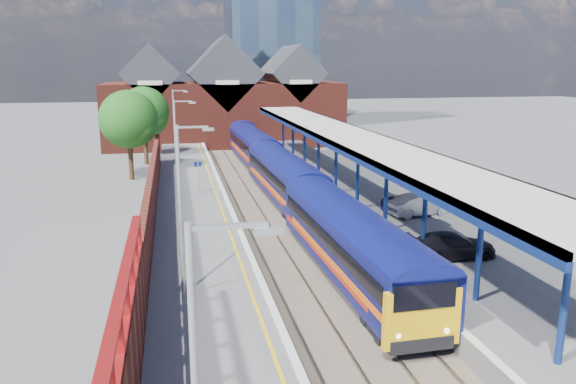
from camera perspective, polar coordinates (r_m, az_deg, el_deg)
The scene contains 22 objects.
ground at distance 47.70m, azimuth -3.34°, elevation 0.37°, with size 240.00×240.00×0.00m, color #5B5B5E.
ballast_bed at distance 38.12m, azimuth -1.15°, elevation -2.77°, with size 6.00×76.00×0.06m, color #473D33.
rails at distance 38.09m, azimuth -1.15°, elevation -2.64°, with size 4.51×76.00×0.14m.
left_platform at distance 37.42m, azimuth -9.47°, elevation -2.49°, with size 5.00×76.00×1.00m, color #565659.
right_platform at distance 39.49m, azimuth 7.44°, elevation -1.61°, with size 6.00×76.00×1.00m, color #565659.
coping_left at distance 37.44m, azimuth -5.90°, elevation -1.55°, with size 0.30×76.00×0.05m, color silver.
coping_right at distance 38.54m, azimuth 3.46°, elevation -1.08°, with size 0.30×76.00×0.05m, color silver.
yellow_line at distance 37.39m, azimuth -6.82°, elevation -1.62°, with size 0.14×76.00×0.01m, color yellow.
train at distance 50.67m, azimuth -2.23°, elevation 3.56°, with size 3.19×65.96×3.45m.
canopy at distance 40.26m, azimuth 6.04°, elevation 5.59°, with size 4.50×52.00×4.48m.
lamp_post_b at distance 22.73m, azimuth -10.57°, elevation -0.83°, with size 1.48×0.18×7.00m.
lamp_post_c at distance 38.47m, azimuth -11.12°, elevation 4.69°, with size 1.48×0.18×7.00m.
lamp_post_d at distance 54.36m, azimuth -11.36°, elevation 7.00°, with size 1.48×0.18×7.00m.
platform_sign at distance 40.85m, azimuth -9.11°, elevation 1.96°, with size 0.55×0.08×2.50m.
brick_wall at distance 30.69m, azimuth -13.95°, elevation -2.33°, with size 0.35×50.00×3.86m.
station_building at distance 74.56m, azimuth -6.58°, elevation 9.03°, with size 30.00×12.12×13.78m.
glass_tower at distance 98.05m, azimuth -1.90°, elevation 18.63°, with size 14.20×14.20×40.30m.
tree_near at distance 52.37m, azimuth -15.75°, elevation 6.96°, with size 5.20×5.20×8.10m.
tree_far at distance 60.27m, azimuth -14.29°, elevation 7.75°, with size 5.20×5.20×8.10m.
parked_car_silver at distance 36.11m, azimuth 13.21°, elevation -1.29°, with size 1.43×4.11×1.35m, color #9D9CA1.
parked_car_dark at distance 28.70m, azimuth 16.27°, elevation -5.21°, with size 1.80×4.42×1.28m, color black.
parked_car_blue at distance 36.78m, azimuth 12.36°, elevation -1.23°, with size 1.75×3.80×1.06m, color navy.
Camera 1 is at (-6.66, -16.11, 10.27)m, focal length 35.00 mm.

